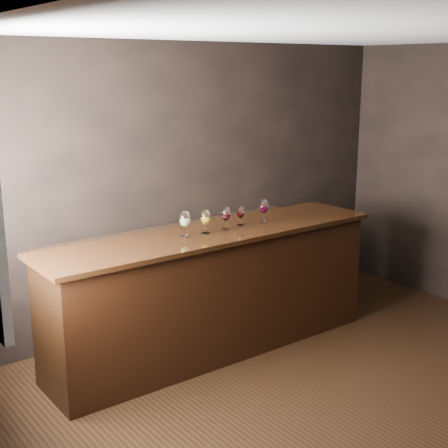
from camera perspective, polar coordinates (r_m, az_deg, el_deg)
ground at (r=5.23m, az=11.85°, el=-15.39°), size 5.00×5.00×0.00m
room_shell at (r=4.53m, az=9.98°, el=4.49°), size 5.02×4.52×2.81m
bar_counter at (r=5.70m, az=-0.96°, el=-6.43°), size 3.14×0.70×1.10m
bar_top at (r=5.52m, az=-0.98°, el=-0.90°), size 3.24×0.77×0.04m
back_bar_shelf at (r=6.23m, az=-4.06°, el=-4.96°), size 2.86×0.40×1.03m
glass_white at (r=5.32m, az=-3.60°, el=0.37°), size 0.09×0.09×0.22m
glass_amber at (r=5.43m, az=-1.71°, el=0.53°), size 0.09×0.09×0.20m
glass_red_a at (r=5.55m, az=0.15°, el=0.84°), size 0.09×0.09×0.20m
glass_red_b at (r=5.71m, az=1.53°, el=1.01°), size 0.07×0.07×0.17m
glass_red_c at (r=5.80m, az=3.65°, el=1.50°), size 0.09×0.09×0.22m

